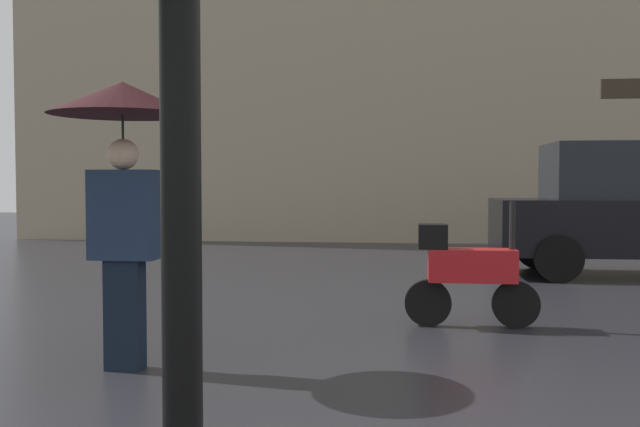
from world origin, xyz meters
TOP-DOWN VIEW (x-y plane):
  - pedestrian_with_umbrella at (-1.56, 3.06)m, footprint 1.10×1.10m
  - parked_scooter at (1.17, 4.97)m, footprint 1.31×0.32m

SIDE VIEW (x-z plane):
  - parked_scooter at x=1.17m, z-range -0.07..1.17m
  - pedestrian_with_umbrella at x=-1.56m, z-range 0.64..2.82m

